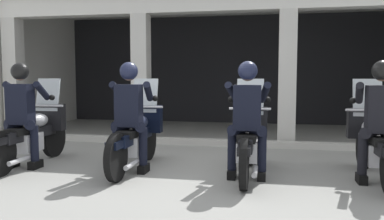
% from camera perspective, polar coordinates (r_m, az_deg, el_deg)
% --- Properties ---
extents(ground_plane, '(80.00, 80.00, 0.00)m').
position_cam_1_polar(ground_plane, '(8.80, 3.64, -4.19)').
color(ground_plane, gray).
extents(station_building, '(10.42, 4.14, 3.31)m').
position_cam_1_polar(station_building, '(10.51, 4.52, 8.74)').
color(station_building, black).
rests_on(station_building, ground).
extents(kerb_strip, '(9.92, 0.24, 0.12)m').
position_cam_1_polar(kerb_strip, '(8.03, 2.26, -4.63)').
color(kerb_strip, '#B7B5AD').
rests_on(kerb_strip, ground).
extents(motorcycle_far_left, '(0.62, 2.04, 1.35)m').
position_cam_1_polar(motorcycle_far_left, '(6.74, -21.73, -3.02)').
color(motorcycle_far_left, black).
rests_on(motorcycle_far_left, ground).
extents(police_officer_far_left, '(0.63, 0.61, 1.58)m').
position_cam_1_polar(police_officer_far_left, '(6.47, -23.23, 0.51)').
color(police_officer_far_left, black).
rests_on(police_officer_far_left, ground).
extents(motorcycle_center_left, '(0.62, 2.04, 1.35)m').
position_cam_1_polar(motorcycle_center_left, '(6.07, -7.94, -3.56)').
color(motorcycle_center_left, black).
rests_on(motorcycle_center_left, ground).
extents(police_officer_center_left, '(0.63, 0.61, 1.58)m').
position_cam_1_polar(police_officer_center_left, '(5.75, -8.93, 0.35)').
color(police_officer_center_left, black).
rests_on(police_officer_center_left, ground).
extents(motorcycle_center_right, '(0.62, 2.04, 1.35)m').
position_cam_1_polar(motorcycle_center_right, '(5.69, 8.07, -4.13)').
color(motorcycle_center_right, black).
rests_on(motorcycle_center_right, ground).
extents(police_officer_center_right, '(0.63, 0.61, 1.58)m').
position_cam_1_polar(police_officer_center_right, '(5.35, 7.95, 0.03)').
color(police_officer_center_right, black).
rests_on(police_officer_center_right, ground).
extents(motorcycle_far_right, '(0.62, 2.04, 1.35)m').
position_cam_1_polar(motorcycle_far_right, '(5.91, 24.60, -4.19)').
color(motorcycle_far_right, black).
rests_on(motorcycle_far_right, ground).
extents(police_officer_far_right, '(0.63, 0.61, 1.58)m').
position_cam_1_polar(police_officer_far_right, '(5.58, 25.42, -0.20)').
color(police_officer_far_right, black).
rests_on(police_officer_far_right, ground).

